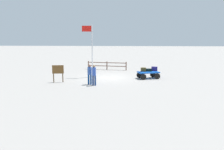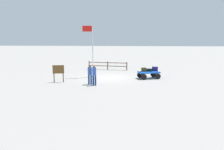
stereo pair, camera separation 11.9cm
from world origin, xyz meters
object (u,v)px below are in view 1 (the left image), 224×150
object	(u,v)px
suitcase_maroon	(148,70)
suitcase_navy	(154,69)
luggage_cart	(148,74)
suitcase_dark	(143,70)
flagpole	(91,46)
worker_trailing	(94,74)
signboard	(58,71)
worker_lead	(90,73)

from	to	relation	value
suitcase_maroon	suitcase_navy	size ratio (longest dim) A/B	1.09
luggage_cart	suitcase_dark	world-z (taller)	suitcase_dark
luggage_cart	flagpole	size ratio (longest dim) A/B	0.43
luggage_cart	worker_trailing	distance (m)	5.70
suitcase_maroon	suitcase_navy	world-z (taller)	suitcase_navy
suitcase_maroon	signboard	world-z (taller)	signboard
luggage_cart	signboard	bearing A→B (deg)	15.72
suitcase_maroon	worker_lead	bearing A→B (deg)	32.38
luggage_cart	suitcase_maroon	size ratio (longest dim) A/B	3.38
suitcase_dark	suitcase_maroon	bearing A→B (deg)	-166.87
worker_trailing	worker_lead	bearing A→B (deg)	-40.50
luggage_cart	signboard	xyz separation A→B (m)	(7.84, 2.21, 0.52)
luggage_cart	suitcase_dark	bearing A→B (deg)	-18.69
luggage_cart	suitcase_dark	xyz separation A→B (m)	(0.44, -0.15, 0.36)
suitcase_dark	worker_trailing	world-z (taller)	worker_trailing
luggage_cart	signboard	world-z (taller)	signboard
suitcase_navy	worker_lead	distance (m)	6.66
luggage_cart	flagpole	world-z (taller)	flagpole
worker_trailing	flagpole	xyz separation A→B (m)	(0.75, -3.81, 2.00)
worker_trailing	suitcase_maroon	bearing A→B (deg)	-142.62
luggage_cart	flagpole	distance (m)	5.94
suitcase_maroon	signboard	bearing A→B (deg)	17.38
flagpole	suitcase_navy	bearing A→B (deg)	-179.64
suitcase_maroon	worker_trailing	bearing A→B (deg)	37.38
suitcase_navy	worker_trailing	world-z (taller)	worker_trailing
worker_lead	signboard	xyz separation A→B (m)	(2.82, -0.74, 0.01)
worker_lead	signboard	distance (m)	2.92
suitcase_dark	worker_trailing	size ratio (longest dim) A/B	0.28
suitcase_dark	worker_lead	distance (m)	5.54
worker_lead	worker_trailing	xyz separation A→B (m)	(-0.41, 0.35, -0.03)
suitcase_dark	suitcase_navy	world-z (taller)	suitcase_navy
suitcase_maroon	flagpole	world-z (taller)	flagpole
suitcase_navy	worker_lead	size ratio (longest dim) A/B	0.35
suitcase_dark	flagpole	distance (m)	5.39
suitcase_maroon	flagpole	distance (m)	5.83
luggage_cart	suitcase_navy	xyz separation A→B (m)	(-0.64, -0.55, 0.38)
suitcase_navy	signboard	size ratio (longest dim) A/B	0.39
suitcase_navy	flagpole	world-z (taller)	flagpole
luggage_cart	worker_trailing	bearing A→B (deg)	35.50
suitcase_dark	signboard	size ratio (longest dim) A/B	0.31
suitcase_dark	flagpole	bearing A→B (deg)	-4.25
suitcase_navy	worker_trailing	bearing A→B (deg)	36.20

